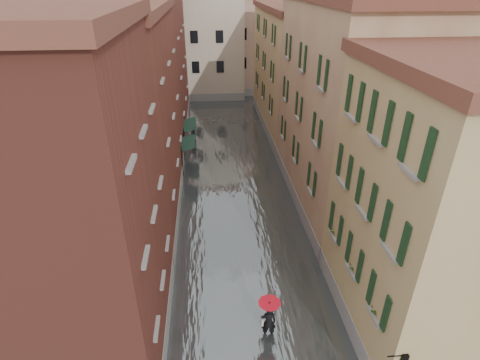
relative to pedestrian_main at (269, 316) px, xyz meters
name	(u,v)px	position (x,y,z in m)	size (l,w,h in m)	color
ground	(252,297)	(-0.43, 2.36, -1.25)	(120.00, 120.00, 0.00)	#5E5E61
floodwater	(233,176)	(-0.43, 15.36, -1.15)	(10.00, 60.00, 0.20)	#4F5657
building_left_near	(68,220)	(-7.43, 0.36, 5.25)	(6.00, 8.00, 13.00)	brown
building_left_mid	(124,123)	(-7.43, 11.36, 5.00)	(6.00, 14.00, 12.50)	brown
building_left_far	(151,62)	(-7.43, 26.36, 5.75)	(6.00, 16.00, 14.00)	brown
building_right_near	(435,217)	(6.57, 0.36, 4.50)	(6.00, 8.00, 11.50)	tan
building_right_mid	(344,112)	(6.57, 11.36, 5.25)	(6.00, 14.00, 13.00)	tan
building_right_far	(294,72)	(6.57, 26.36, 4.50)	(6.00, 16.00, 11.50)	tan
building_end_cream	(195,44)	(-3.43, 40.36, 5.25)	(12.00, 9.00, 13.00)	beige
building_end_pink	(261,45)	(5.57, 42.36, 4.75)	(10.00, 9.00, 12.00)	tan
awning_near	(188,143)	(-3.91, 16.75, 1.21)	(1.09, 2.81, 2.80)	#152F23
awning_far	(189,125)	(-3.91, 20.96, 1.22)	(1.09, 3.27, 2.80)	#152F23
wall_lantern	(404,357)	(3.91, -3.64, 1.76)	(0.71, 0.22, 0.35)	black
window_planters	(355,263)	(3.69, 0.52, 2.26)	(0.59, 5.79, 0.84)	#963931
pedestrian_main	(269,316)	(0.00, 0.00, 0.00)	(0.98, 0.98, 2.06)	black
pedestrian_far	(194,136)	(-3.59, 22.18, -0.34)	(0.89, 0.69, 1.82)	black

